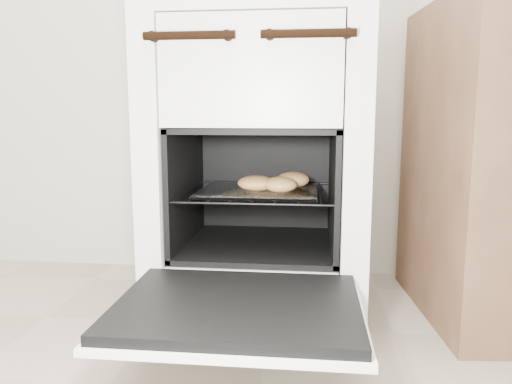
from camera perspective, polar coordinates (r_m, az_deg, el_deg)
stove at (r=1.47m, az=0.59°, el=2.70°), size 0.58×0.64×0.88m
oven_door at (r=1.06m, az=-2.07°, el=-13.26°), size 0.52×0.40×0.04m
oven_rack at (r=1.42m, az=0.34°, el=0.01°), size 0.42×0.40×0.01m
foil_sheet at (r=1.40m, az=0.26°, el=0.12°), size 0.33×0.29×0.01m
baked_rolls at (r=1.40m, az=2.30°, el=1.14°), size 0.22×0.21×0.04m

